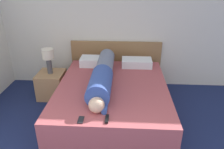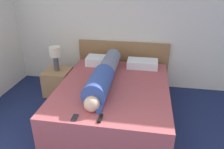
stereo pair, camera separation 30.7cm
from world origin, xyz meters
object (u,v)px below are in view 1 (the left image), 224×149
Objects in this scene: person_lying at (103,76)px; pillow_second at (137,63)px; nightstand at (52,85)px; table_lamp at (48,57)px; pillow_near_headboard at (96,61)px; cell_phone at (81,120)px; bed at (113,101)px; tv_remote at (107,119)px.

person_lying reaches higher than pillow_second.
nightstand is 1.08× the size of table_lamp.
pillow_near_headboard is at bearing 14.31° from nightstand.
nightstand is at bearing -165.69° from pillow_near_headboard.
pillow_near_headboard is 0.74m from pillow_second.
cell_phone is at bearing -88.92° from pillow_near_headboard.
person_lying reaches higher than cell_phone.
bed is 0.93m from pillow_near_headboard.
person_lying is 0.79m from pillow_near_headboard.
pillow_near_headboard is at bearing 113.93° from bed.
cell_phone is (0.84, -1.47, 0.33)m from nightstand.
nightstand is 1.24m from person_lying.
cell_phone is (-0.30, -0.03, -0.01)m from tv_remote.
table_lamp is (-1.16, 0.58, 0.50)m from bed.
cell_phone is (-0.32, -0.89, 0.29)m from bed.
cell_phone is (-0.16, -0.92, -0.14)m from person_lying.
pillow_second is (0.74, 0.00, -0.01)m from pillow_near_headboard.
person_lying is (1.01, -0.55, 0.47)m from nightstand.
pillow_near_headboard is at bearing 91.08° from cell_phone.
tv_remote is at bearing -51.63° from table_lamp.
pillow_second reaches higher than cell_phone.
cell_phone is at bearing -109.57° from bed.
person_lying is at bearing -28.65° from table_lamp.
tv_remote reaches higher than nightstand.
cell_phone is at bearing -113.01° from pillow_second.
table_lamp reaches higher than pillow_near_headboard.
person_lying is at bearing -125.95° from pillow_second.
tv_remote is (0.14, -0.89, -0.13)m from person_lying.
pillow_second reaches higher than nightstand.
person_lying is 3.04× the size of pillow_near_headboard.
table_lamp is at bearing 128.37° from tv_remote.
table_lamp is 0.26× the size of person_lying.
pillow_near_headboard is at bearing 101.37° from tv_remote.
tv_remote is 0.30m from cell_phone.
nightstand is at bearing 153.46° from bed.
pillow_second is (1.56, 0.21, 0.39)m from nightstand.
nightstand is 1.73m from cell_phone.
nightstand is (-1.16, 0.58, -0.05)m from bed.
pillow_near_headboard reaches higher than bed.
nightstand is 3.76× the size of cell_phone.
table_lamp is 1.58m from pillow_second.
tv_remote is (-0.02, -0.87, 0.29)m from bed.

